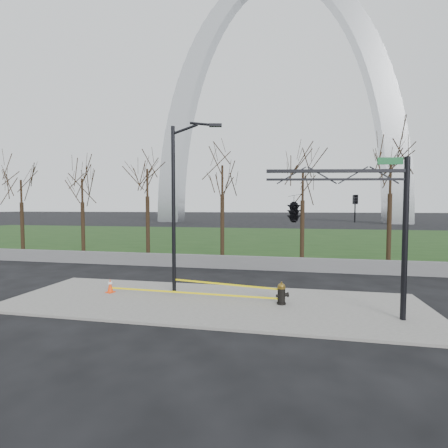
% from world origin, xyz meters
% --- Properties ---
extents(ground, '(500.00, 500.00, 0.00)m').
position_xyz_m(ground, '(0.00, 0.00, 0.00)').
color(ground, black).
rests_on(ground, ground).
extents(sidewalk, '(18.00, 6.00, 0.10)m').
position_xyz_m(sidewalk, '(0.00, 0.00, 0.05)').
color(sidewalk, slate).
rests_on(sidewalk, ground).
extents(grass_strip, '(120.00, 40.00, 0.06)m').
position_xyz_m(grass_strip, '(0.00, 30.00, 0.03)').
color(grass_strip, '#193613').
rests_on(grass_strip, ground).
extents(guardrail, '(60.00, 0.30, 0.90)m').
position_xyz_m(guardrail, '(0.00, 8.00, 0.45)').
color(guardrail, '#59595B').
rests_on(guardrail, ground).
extents(gateway_arch, '(66.00, 6.00, 65.00)m').
position_xyz_m(gateway_arch, '(0.00, 75.00, 32.50)').
color(gateway_arch, '#B7BABE').
rests_on(gateway_arch, ground).
extents(tree_row, '(48.24, 4.00, 8.22)m').
position_xyz_m(tree_row, '(1.12, 12.00, 4.11)').
color(tree_row, black).
rests_on(tree_row, ground).
extents(fire_hydrant, '(0.60, 0.39, 0.95)m').
position_xyz_m(fire_hydrant, '(3.00, 0.18, 0.54)').
color(fire_hydrant, black).
rests_on(fire_hydrant, sidewalk).
extents(traffic_cone, '(0.43, 0.43, 0.66)m').
position_xyz_m(traffic_cone, '(-5.12, 0.46, 0.43)').
color(traffic_cone, '#FF410D').
rests_on(traffic_cone, sidewalk).
extents(street_light, '(2.36, 0.69, 8.21)m').
position_xyz_m(street_light, '(-1.90, 1.14, 4.69)').
color(street_light, black).
rests_on(street_light, ground).
extents(traffic_signal_mast, '(5.04, 2.54, 6.00)m').
position_xyz_m(traffic_signal_mast, '(4.20, -1.39, 4.15)').
color(traffic_signal_mast, black).
rests_on(traffic_signal_mast, ground).
extents(caution_tape, '(8.12, 0.93, 0.48)m').
position_xyz_m(caution_tape, '(-0.48, 0.44, 0.48)').
color(caution_tape, yellow).
rests_on(caution_tape, ground).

